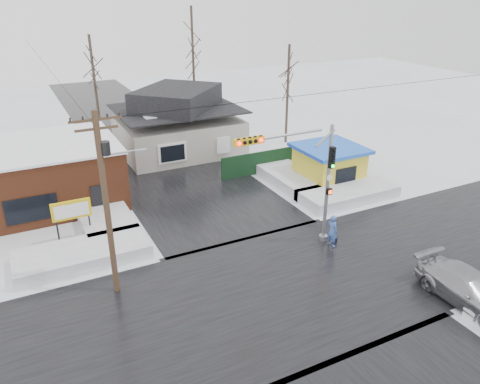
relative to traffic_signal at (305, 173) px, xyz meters
name	(u,v)px	position (x,y,z in m)	size (l,w,h in m)	color
ground	(293,284)	(-2.43, -2.97, -4.54)	(120.00, 120.00, 0.00)	white
road_ns	(293,284)	(-2.43, -2.97, -4.53)	(10.00, 120.00, 0.02)	black
road_ew	(293,284)	(-2.43, -2.97, -4.53)	(120.00, 10.00, 0.02)	black
snowbank_nw	(83,255)	(-11.43, 4.03, -4.14)	(7.00, 3.00, 0.80)	white
snowbank_ne	(348,193)	(6.57, 4.03, -4.14)	(7.00, 3.00, 0.80)	white
snowbank_nside_w	(101,211)	(-9.43, 9.03, -4.14)	(3.00, 8.00, 0.80)	white
snowbank_nside_e	(286,175)	(4.57, 9.03, -4.14)	(3.00, 8.00, 0.80)	white
traffic_signal	(305,173)	(0.00, 0.00, 0.00)	(6.05, 0.68, 7.00)	gray
utility_pole	(107,195)	(-10.36, 0.53, 0.57)	(3.15, 0.44, 9.00)	#382619
brick_building	(25,176)	(-13.43, 13.03, -2.46)	(12.20, 8.20, 4.12)	brown
marquee_sign	(71,211)	(-11.43, 6.53, -2.62)	(2.20, 0.21, 2.55)	black
house	(178,123)	(-0.43, 19.03, -1.92)	(10.40, 8.40, 5.76)	#AEA89D
kiosk	(329,165)	(7.07, 7.03, -3.08)	(4.60, 4.60, 2.88)	yellow
fence	(267,161)	(4.07, 11.03, -3.64)	(8.00, 0.12, 1.80)	black
tree_far_left	(92,59)	(-6.43, 23.03, 3.41)	(3.00, 3.00, 10.00)	#332821
tree_far_mid	(192,33)	(3.57, 25.03, 5.00)	(3.00, 3.00, 12.00)	#332821
tree_far_right	(289,65)	(9.57, 17.03, 2.62)	(3.00, 3.00, 9.00)	#332821
pedestrian	(332,231)	(1.57, -0.75, -3.57)	(0.70, 0.46, 1.93)	#3F60B1
car	(469,289)	(4.05, -7.91, -3.76)	(2.17, 5.35, 1.55)	#9FA0A6
shopping_bag	(335,240)	(1.94, -0.57, -4.36)	(0.28, 0.12, 0.35)	black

